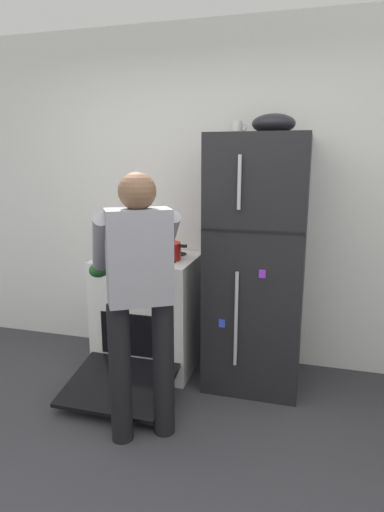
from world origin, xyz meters
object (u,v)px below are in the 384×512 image
(person_cook, at_px, (139,284))
(mixing_bowl, at_px, (274,124))
(stove_range, at_px, (149,313))
(refrigerator, at_px, (257,263))
(pepper_mill, at_px, (124,239))
(red_pot, at_px, (165,251))
(coffee_mug, at_px, (237,128))

(person_cook, xyz_separation_m, mixing_bowl, (0.65, 0.87, 0.94))
(stove_range, xyz_separation_m, person_cook, (0.28, -0.85, 0.51))
(refrigerator, xyz_separation_m, pepper_mill, (-1.15, 0.20, 0.09))
(red_pot, bearing_deg, coffee_mug, 10.95)
(red_pot, height_order, coffee_mug, coffee_mug)
(pepper_mill, xyz_separation_m, mixing_bowl, (1.23, -0.20, 0.89))
(stove_range, bearing_deg, coffee_mug, 5.72)
(pepper_mill, bearing_deg, red_pot, -28.52)
(stove_range, height_order, person_cook, person_cook)
(stove_range, height_order, red_pot, red_pot)
(refrigerator, distance_m, person_cook, 1.04)
(person_cook, distance_m, pepper_mill, 1.22)
(refrigerator, xyz_separation_m, red_pot, (-0.69, -0.05, 0.07))
(stove_range, relative_size, red_pot, 3.62)
(refrigerator, xyz_separation_m, person_cook, (-0.57, -0.87, 0.04))
(red_pot, relative_size, pepper_mill, 1.87)
(pepper_mill, bearing_deg, coffee_mug, -8.73)
(refrigerator, relative_size, coffee_mug, 16.37)
(coffee_mug, bearing_deg, refrigerator, -15.83)
(stove_range, relative_size, coffee_mug, 10.86)
(stove_range, xyz_separation_m, red_pot, (0.16, -0.03, 0.53))
(refrigerator, distance_m, coffee_mug, 0.98)
(coffee_mug, bearing_deg, person_cook, -113.20)
(person_cook, xyz_separation_m, coffee_mug, (0.39, 0.92, 0.92))
(refrigerator, distance_m, pepper_mill, 1.18)
(coffee_mug, bearing_deg, pepper_mill, 171.27)
(stove_range, height_order, pepper_mill, pepper_mill)
(pepper_mill, bearing_deg, stove_range, -35.98)
(person_cook, relative_size, coffee_mug, 14.28)
(refrigerator, bearing_deg, red_pot, -175.90)
(stove_range, bearing_deg, pepper_mill, 144.02)
(stove_range, bearing_deg, mixing_bowl, 1.09)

